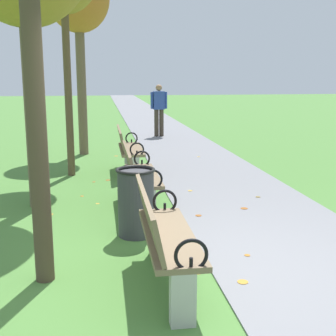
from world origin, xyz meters
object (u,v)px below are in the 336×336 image
Objects in this scene: park_bench_2 at (139,175)px; trash_bin at (136,202)px; tree_4 at (78,2)px; pedestrian_walking at (159,107)px; park_bench_3 at (128,149)px; park_bench_1 at (164,235)px.

trash_bin is (-0.15, -1.23, -0.06)m from park_bench_2.
park_bench_2 is 5.83m from tree_4.
pedestrian_walking is at bearing 80.80° from trash_bin.
tree_4 is (-0.96, 4.82, 3.13)m from park_bench_2.
trash_bin is (-1.45, -8.97, -0.50)m from pedestrian_walking.
park_bench_2 is 1.24m from trash_bin.
park_bench_2 and park_bench_3 have the same top height.
pedestrian_walking is 1.93× the size of trash_bin.
park_bench_1 and park_bench_2 have the same top height.
tree_4 reaches higher than park_bench_1.
park_bench_3 is 0.99× the size of pedestrian_walking.
trash_bin is (-0.15, -3.69, -0.06)m from park_bench_3.
tree_4 is 4.57m from pedestrian_walking.
park_bench_2 is 1.90× the size of trash_bin.
trash_bin is (0.81, -6.05, -3.19)m from tree_4.
park_bench_3 is (0.00, 2.46, 0.00)m from park_bench_2.
park_bench_2 is at bearing -90.00° from park_bench_3.
pedestrian_walking is (1.31, 7.74, 0.44)m from park_bench_2.
pedestrian_walking is (1.31, 5.28, 0.44)m from park_bench_3.
tree_4 is at bearing 112.15° from park_bench_3.
park_bench_2 is 7.87m from pedestrian_walking.
park_bench_3 is at bearing 90.00° from park_bench_1.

